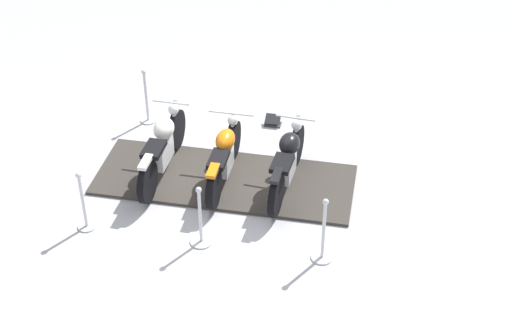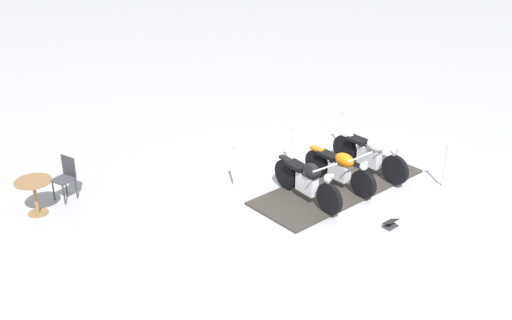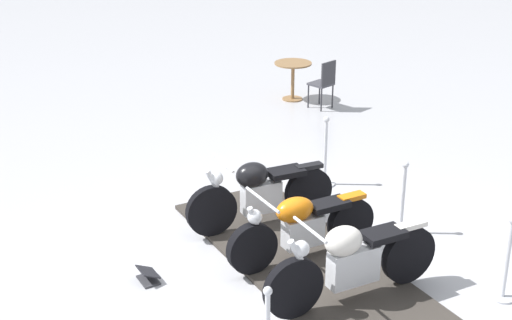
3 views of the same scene
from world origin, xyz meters
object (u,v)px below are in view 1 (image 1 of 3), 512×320
motorcycle_copper (224,155)px  stanchion_left_mid (201,226)px  stanchion_right_rear (147,103)px  stanchion_left_front (323,240)px  info_placard (273,122)px  motorcycle_cream (163,146)px  stanchion_left_rear (84,208)px  motorcycle_black (288,161)px

motorcycle_copper → stanchion_left_mid: size_ratio=1.65×
motorcycle_copper → stanchion_right_rear: stanchion_right_rear is taller
motorcycle_copper → stanchion_left_front: (-0.49, 2.36, -0.15)m
motorcycle_copper → info_placard: (-1.50, -1.16, -0.44)m
motorcycle_cream → stanchion_left_front: (-1.32, 3.00, -0.19)m
stanchion_left_mid → stanchion_left_front: bearing=142.7°
motorcycle_copper → stanchion_left_front: stanchion_left_front is taller
stanchion_left_rear → stanchion_left_mid: 1.83m
motorcycle_copper → stanchion_right_rear: (0.52, -2.32, -0.13)m
motorcycle_copper → motorcycle_cream: bearing=90.1°
motorcycle_copper → info_placard: size_ratio=4.67×
motorcycle_black → info_placard: (-0.67, -1.79, -0.48)m
motorcycle_black → stanchion_left_front: 1.77m
motorcycle_copper → motorcycle_cream: motorcycle_cream is taller
motorcycle_cream → stanchion_left_rear: motorcycle_cream is taller
motorcycle_black → info_placard: bearing=21.5°
stanchion_right_rear → stanchion_left_mid: 3.61m
motorcycle_cream → stanchion_left_mid: bearing=-145.3°
stanchion_left_front → stanchion_left_rear: bearing=-37.3°
stanchion_left_rear → info_placard: (-3.91, -1.31, -0.31)m
motorcycle_cream → stanchion_left_front: size_ratio=1.67×
stanchion_left_front → motorcycle_cream: bearing=-66.3°
stanchion_left_rear → info_placard: bearing=-161.5°
stanchion_right_rear → motorcycle_cream: bearing=79.7°
motorcycle_black → stanchion_left_rear: 3.29m
motorcycle_copper → info_placard: 1.95m
stanchion_right_rear → motorcycle_black: bearing=114.7°
motorcycle_black → stanchion_left_rear: motorcycle_black is taller
stanchion_right_rear → stanchion_left_front: bearing=102.2°
motorcycle_copper → stanchion_right_rear: 2.38m
stanchion_left_rear → stanchion_left_mid: stanchion_left_rear is taller
motorcycle_black → motorcycle_copper: motorcycle_black is taller
motorcycle_copper → motorcycle_cream: size_ratio=0.94×
motorcycle_cream → info_placard: (-2.33, -0.52, -0.49)m
stanchion_left_rear → stanchion_left_mid: (-1.45, 1.11, -0.06)m
stanchion_left_mid → info_placard: bearing=-135.5°
stanchion_right_rear → info_placard: (-2.02, 1.16, -0.32)m
motorcycle_copper → motorcycle_cream: 1.05m
motorcycle_copper → stanchion_left_front: 2.42m
stanchion_left_front → stanchion_left_rear: (2.90, -2.21, 0.02)m
stanchion_left_mid → info_placard: 3.46m
stanchion_left_rear → info_placard: size_ratio=2.83×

